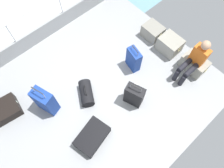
{
  "coord_description": "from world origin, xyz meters",
  "views": [
    {
      "loc": [
        1.69,
        -1.09,
        4.53
      ],
      "look_at": [
        0.14,
        0.31,
        0.25
      ],
      "focal_mm": 33.89,
      "sensor_mm": 36.0,
      "label": 1
    }
  ],
  "objects_px": {
    "cargo_crate_0": "(153,32)",
    "paper_cup": "(135,85)",
    "passenger_seated": "(195,60)",
    "suitcase_1": "(92,137)",
    "suitcase_0": "(45,101)",
    "duffel_bag": "(86,93)",
    "suitcase_3": "(4,111)",
    "suitcase_5": "(134,59)",
    "cargo_crate_1": "(170,45)",
    "cargo_crate_2": "(194,64)",
    "suitcase_2": "(134,95)"
  },
  "relations": [
    {
      "from": "duffel_bag",
      "to": "cargo_crate_1",
      "type": "bearing_deg",
      "value": 80.28
    },
    {
      "from": "cargo_crate_2",
      "to": "passenger_seated",
      "type": "height_order",
      "value": "passenger_seated"
    },
    {
      "from": "suitcase_1",
      "to": "suitcase_5",
      "type": "bearing_deg",
      "value": 110.28
    },
    {
      "from": "suitcase_5",
      "to": "cargo_crate_2",
      "type": "bearing_deg",
      "value": 45.39
    },
    {
      "from": "cargo_crate_1",
      "to": "suitcase_1",
      "type": "relative_size",
      "value": 0.72
    },
    {
      "from": "suitcase_1",
      "to": "duffel_bag",
      "type": "height_order",
      "value": "duffel_bag"
    },
    {
      "from": "cargo_crate_2",
      "to": "suitcase_3",
      "type": "relative_size",
      "value": 0.88
    },
    {
      "from": "duffel_bag",
      "to": "cargo_crate_0",
      "type": "bearing_deg",
      "value": 94.41
    },
    {
      "from": "passenger_seated",
      "to": "suitcase_5",
      "type": "distance_m",
      "value": 1.36
    },
    {
      "from": "cargo_crate_1",
      "to": "passenger_seated",
      "type": "bearing_deg",
      "value": -12.82
    },
    {
      "from": "passenger_seated",
      "to": "suitcase_5",
      "type": "xyz_separation_m",
      "value": [
        -1.03,
        -0.86,
        -0.26
      ]
    },
    {
      "from": "suitcase_1",
      "to": "suitcase_5",
      "type": "distance_m",
      "value": 2.01
    },
    {
      "from": "suitcase_5",
      "to": "suitcase_3",
      "type": "bearing_deg",
      "value": -109.48
    },
    {
      "from": "duffel_bag",
      "to": "suitcase_2",
      "type": "bearing_deg",
      "value": 41.08
    },
    {
      "from": "cargo_crate_2",
      "to": "paper_cup",
      "type": "relative_size",
      "value": 6.33
    },
    {
      "from": "cargo_crate_0",
      "to": "suitcase_2",
      "type": "xyz_separation_m",
      "value": [
        0.99,
        -1.69,
        0.13
      ]
    },
    {
      "from": "passenger_seated",
      "to": "suitcase_1",
      "type": "xyz_separation_m",
      "value": [
        -0.33,
        -2.73,
        -0.45
      ]
    },
    {
      "from": "cargo_crate_2",
      "to": "suitcase_2",
      "type": "height_order",
      "value": "suitcase_2"
    },
    {
      "from": "passenger_seated",
      "to": "suitcase_1",
      "type": "relative_size",
      "value": 1.37
    },
    {
      "from": "cargo_crate_2",
      "to": "suitcase_0",
      "type": "relative_size",
      "value": 0.69
    },
    {
      "from": "suitcase_3",
      "to": "duffel_bag",
      "type": "xyz_separation_m",
      "value": [
        0.9,
        1.6,
        0.02
      ]
    },
    {
      "from": "suitcase_2",
      "to": "paper_cup",
      "type": "distance_m",
      "value": 0.46
    },
    {
      "from": "suitcase_3",
      "to": "cargo_crate_2",
      "type": "bearing_deg",
      "value": 62.58
    },
    {
      "from": "paper_cup",
      "to": "cargo_crate_1",
      "type": "bearing_deg",
      "value": 97.11
    },
    {
      "from": "passenger_seated",
      "to": "suitcase_3",
      "type": "bearing_deg",
      "value": -118.53
    },
    {
      "from": "cargo_crate_2",
      "to": "suitcase_0",
      "type": "xyz_separation_m",
      "value": [
        -1.52,
        -3.19,
        0.17
      ]
    },
    {
      "from": "suitcase_2",
      "to": "suitcase_5",
      "type": "height_order",
      "value": "suitcase_2"
    },
    {
      "from": "cargo_crate_2",
      "to": "duffel_bag",
      "type": "distance_m",
      "value": 2.66
    },
    {
      "from": "cargo_crate_1",
      "to": "paper_cup",
      "type": "bearing_deg",
      "value": -82.89
    },
    {
      "from": "suitcase_1",
      "to": "suitcase_2",
      "type": "height_order",
      "value": "suitcase_2"
    },
    {
      "from": "suitcase_2",
      "to": "passenger_seated",
      "type": "bearing_deg",
      "value": 76.49
    },
    {
      "from": "passenger_seated",
      "to": "suitcase_3",
      "type": "height_order",
      "value": "passenger_seated"
    },
    {
      "from": "cargo_crate_0",
      "to": "paper_cup",
      "type": "height_order",
      "value": "cargo_crate_0"
    },
    {
      "from": "cargo_crate_0",
      "to": "cargo_crate_1",
      "type": "bearing_deg",
      "value": -1.17
    },
    {
      "from": "cargo_crate_1",
      "to": "cargo_crate_2",
      "type": "height_order",
      "value": "cargo_crate_1"
    },
    {
      "from": "suitcase_1",
      "to": "cargo_crate_0",
      "type": "bearing_deg",
      "value": 109.24
    },
    {
      "from": "cargo_crate_0",
      "to": "passenger_seated",
      "type": "relative_size",
      "value": 0.49
    },
    {
      "from": "passenger_seated",
      "to": "suitcase_1",
      "type": "height_order",
      "value": "passenger_seated"
    },
    {
      "from": "suitcase_3",
      "to": "paper_cup",
      "type": "bearing_deg",
      "value": 60.45
    },
    {
      "from": "suitcase_0",
      "to": "paper_cup",
      "type": "relative_size",
      "value": 9.23
    },
    {
      "from": "cargo_crate_0",
      "to": "suitcase_2",
      "type": "distance_m",
      "value": 1.96
    },
    {
      "from": "passenger_seated",
      "to": "suitcase_1",
      "type": "distance_m",
      "value": 2.79
    },
    {
      "from": "passenger_seated",
      "to": "suitcase_2",
      "type": "xyz_separation_m",
      "value": [
        -0.36,
        -1.5,
        -0.26
      ]
    },
    {
      "from": "suitcase_1",
      "to": "duffel_bag",
      "type": "xyz_separation_m",
      "value": [
        -0.83,
        0.53,
        0.02
      ]
    },
    {
      "from": "suitcase_0",
      "to": "duffel_bag",
      "type": "height_order",
      "value": "suitcase_0"
    },
    {
      "from": "passenger_seated",
      "to": "suitcase_3",
      "type": "xyz_separation_m",
      "value": [
        -2.07,
        -3.8,
        -0.45
      ]
    },
    {
      "from": "suitcase_1",
      "to": "suitcase_3",
      "type": "xyz_separation_m",
      "value": [
        -1.73,
        -1.07,
        0.0
      ]
    },
    {
      "from": "suitcase_1",
      "to": "suitcase_5",
      "type": "height_order",
      "value": "suitcase_5"
    },
    {
      "from": "cargo_crate_0",
      "to": "paper_cup",
      "type": "relative_size",
      "value": 5.34
    },
    {
      "from": "suitcase_0",
      "to": "cargo_crate_2",
      "type": "bearing_deg",
      "value": 64.53
    }
  ]
}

